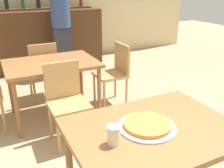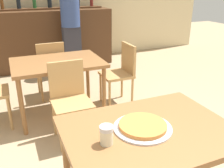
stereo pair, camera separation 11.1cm
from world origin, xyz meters
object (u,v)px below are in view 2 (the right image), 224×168
at_px(chair_far_side_back, 51,66).
at_px(pizza_tray, 143,126).
at_px(chair_far_side_front, 70,96).
at_px(person_standing, 71,19).
at_px(cheese_shaker, 106,135).
at_px(chair_far_side_right, 121,70).

height_order(chair_far_side_back, pizza_tray, chair_far_side_back).
bearing_deg(chair_far_side_front, pizza_tray, -82.22).
relative_size(chair_far_side_front, person_standing, 0.46).
bearing_deg(pizza_tray, chair_far_side_back, 94.09).
bearing_deg(cheese_shaker, chair_far_side_right, 62.65).
bearing_deg(chair_far_side_right, chair_far_side_back, -122.98).
relative_size(pizza_tray, person_standing, 0.20).
distance_m(chair_far_side_back, pizza_tray, 2.40).
xyz_separation_m(chair_far_side_front, chair_far_side_back, (-0.00, 1.13, 0.00)).
relative_size(cheese_shaker, person_standing, 0.06).
distance_m(chair_far_side_front, chair_far_side_back, 1.13).
bearing_deg(cheese_shaker, chair_far_side_back, 87.78).
distance_m(chair_far_side_right, person_standing, 1.66).
bearing_deg(chair_far_side_front, chair_far_side_right, 32.98).
bearing_deg(pizza_tray, person_standing, 83.09).
distance_m(chair_far_side_front, person_standing, 2.25).
bearing_deg(chair_far_side_front, chair_far_side_back, 90.00).
relative_size(chair_far_side_front, chair_far_side_back, 1.00).
xyz_separation_m(chair_far_side_front, pizza_tray, (0.17, -1.24, 0.28)).
xyz_separation_m(chair_far_side_front, cheese_shaker, (-0.09, -1.30, 0.33)).
bearing_deg(cheese_shaker, person_standing, 78.88).
distance_m(pizza_tray, person_standing, 3.39).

